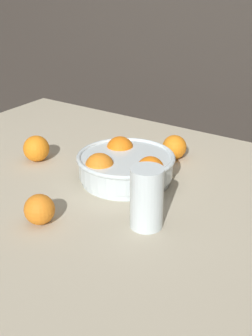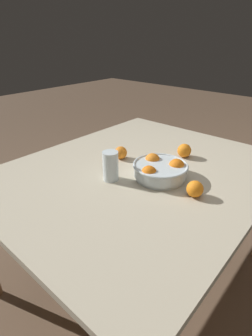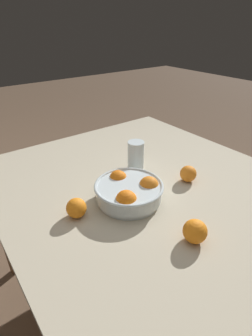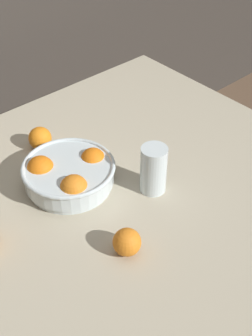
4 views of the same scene
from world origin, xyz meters
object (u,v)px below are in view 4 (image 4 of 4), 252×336
juice_glass (153,171)px  orange_loose_front (40,138)px  orange_loose_near_bowl (127,242)px  fruit_bowl (69,174)px

juice_glass → orange_loose_front: 0.39m
orange_loose_front → juice_glass: bearing=-70.6°
juice_glass → orange_loose_front: (-0.13, 0.37, -0.03)m
juice_glass → orange_loose_front: size_ratio=1.98×
orange_loose_near_bowl → juice_glass: bearing=30.9°
juice_glass → orange_loose_near_bowl: juice_glass is taller
fruit_bowl → orange_loose_front: (0.04, 0.20, -0.01)m
juice_glass → orange_loose_front: juice_glass is taller
orange_loose_near_bowl → orange_loose_front: size_ratio=0.98×
orange_loose_near_bowl → orange_loose_front: 0.50m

